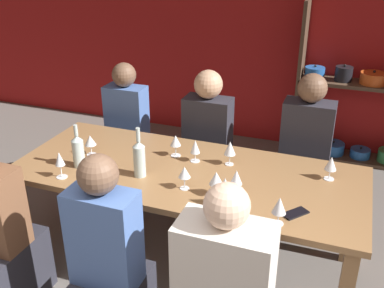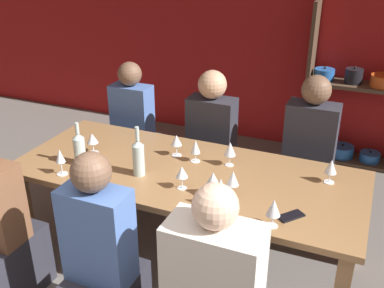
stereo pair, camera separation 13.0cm
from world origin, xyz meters
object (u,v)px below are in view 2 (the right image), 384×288
(wine_glass_empty_b, at_px, (182,172))
(wine_glass_red_a, at_px, (331,167))
(wine_glass_red_b, at_px, (220,187))
(person_far_c, at_px, (211,158))
(wine_glass_white_a, at_px, (230,149))
(person_far_a, at_px, (306,173))
(person_far_b, at_px, (134,144))
(wine_glass_white_c, at_px, (176,141))
(wine_glass_empty_c, at_px, (60,157))
(wine_glass_white_e, at_px, (92,139))
(wine_bottle_dark, at_px, (79,148))
(wine_glass_empty_a, at_px, (233,179))
(cell_phone, at_px, (291,216))
(shelf_unit, at_px, (378,114))
(wine_bottle_green, at_px, (138,157))
(wine_glass_white_d, at_px, (195,147))
(wine_glass_white_b, at_px, (274,208))
(dining_table, at_px, (186,181))
(wine_glass_empty_d, at_px, (213,179))

(wine_glass_empty_b, height_order, wine_glass_red_a, wine_glass_red_a)
(wine_glass_red_b, height_order, person_far_c, person_far_c)
(wine_glass_red_a, bearing_deg, wine_glass_white_a, -177.75)
(person_far_a, height_order, person_far_b, person_far_a)
(wine_glass_white_a, height_order, wine_glass_white_c, wine_glass_white_a)
(wine_glass_empty_c, relative_size, person_far_b, 0.15)
(wine_glass_empty_c, height_order, wine_glass_white_e, wine_glass_empty_c)
(wine_bottle_dark, height_order, person_far_b, person_far_b)
(person_far_a, distance_m, person_far_c, 0.78)
(wine_glass_empty_a, distance_m, cell_phone, 0.38)
(wine_glass_empty_a, bearing_deg, cell_phone, -8.45)
(wine_glass_empty_b, relative_size, wine_glass_empty_c, 0.85)
(wine_glass_white_e, xyz_separation_m, wine_glass_red_b, (1.07, -0.31, 0.02))
(shelf_unit, height_order, wine_glass_empty_a, shelf_unit)
(wine_glass_empty_c, height_order, person_far_b, person_far_b)
(wine_glass_red_a, distance_m, wine_glass_red_b, 0.75)
(wine_glass_white_a, distance_m, person_far_a, 0.82)
(shelf_unit, bearing_deg, wine_bottle_dark, -128.38)
(wine_bottle_dark, height_order, person_far_a, person_far_a)
(wine_bottle_green, xyz_separation_m, wine_glass_white_d, (0.26, 0.31, -0.02))
(wine_glass_red_a, height_order, wine_glass_white_b, wine_glass_white_b)
(wine_glass_empty_a, height_order, wine_glass_empty_c, wine_glass_empty_a)
(wine_glass_empty_b, distance_m, wine_glass_red_a, 0.92)
(wine_glass_empty_b, xyz_separation_m, wine_glass_white_c, (-0.22, 0.40, 0.00))
(wine_glass_white_a, bearing_deg, dining_table, -142.06)
(wine_glass_white_e, bearing_deg, wine_glass_white_a, 11.78)
(dining_table, relative_size, wine_bottle_green, 6.90)
(wine_bottle_green, bearing_deg, wine_glass_white_c, 72.96)
(wine_glass_white_c, bearing_deg, wine_bottle_dark, -145.67)
(wine_glass_white_b, height_order, person_far_c, person_far_c)
(wine_glass_empty_b, relative_size, wine_glass_red_b, 0.81)
(shelf_unit, relative_size, wine_glass_empty_b, 10.54)
(wine_bottle_dark, bearing_deg, wine_glass_empty_b, -2.08)
(dining_table, relative_size, wine_bottle_dark, 7.66)
(wine_glass_white_a, bearing_deg, wine_bottle_green, -144.69)
(wine_glass_empty_c, relative_size, wine_glass_white_e, 1.20)
(wine_glass_white_a, distance_m, person_far_c, 0.77)
(wine_glass_red_b, height_order, person_far_b, person_far_b)
(wine_glass_white_a, bearing_deg, wine_bottle_dark, -158.04)
(shelf_unit, distance_m, wine_glass_white_b, 2.54)
(wine_bottle_green, bearing_deg, wine_glass_white_a, 35.31)
(wine_glass_empty_d, distance_m, person_far_c, 1.11)
(person_far_b, bearing_deg, shelf_unit, -145.35)
(wine_bottle_green, height_order, wine_glass_white_a, wine_bottle_green)
(wine_bottle_dark, distance_m, wine_glass_white_a, 1.00)
(wine_glass_red_a, bearing_deg, person_far_a, 110.76)
(shelf_unit, height_order, wine_glass_white_d, shelf_unit)
(wine_glass_empty_a, relative_size, person_far_a, 0.15)
(wine_glass_white_a, relative_size, cell_phone, 1.06)
(wine_glass_empty_a, xyz_separation_m, person_far_c, (-0.49, 0.96, -0.41))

